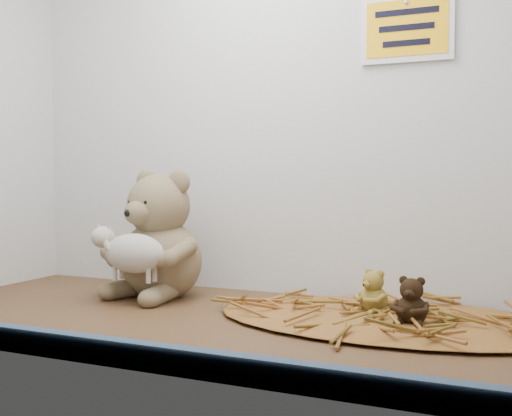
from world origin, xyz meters
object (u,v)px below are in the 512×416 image
at_px(main_teddy, 161,233).
at_px(mini_teddy_brown, 412,298).
at_px(mini_teddy_tan, 374,289).
at_px(toy_lamb, 135,253).

distance_m(main_teddy, mini_teddy_brown, 0.55).
xyz_separation_m(main_teddy, mini_teddy_tan, (0.46, -0.01, -0.08)).
bearing_deg(toy_lamb, main_teddy, 90.00).
height_order(main_teddy, toy_lamb, main_teddy).
xyz_separation_m(toy_lamb, mini_teddy_brown, (0.54, 0.02, -0.05)).
xyz_separation_m(mini_teddy_tan, mini_teddy_brown, (0.08, -0.07, 0.00)).
distance_m(toy_lamb, mini_teddy_brown, 0.55).
distance_m(mini_teddy_tan, mini_teddy_brown, 0.10).
xyz_separation_m(main_teddy, toy_lamb, (0.00, -0.10, -0.03)).
bearing_deg(main_teddy, toy_lamb, -76.79).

